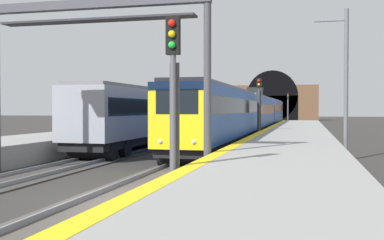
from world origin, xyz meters
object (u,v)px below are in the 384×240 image
Objects in this scene: catenary_mast_near at (346,83)px; railway_signal_mid at (259,105)px; overhead_signal_gantry at (96,42)px; train_main_approaching at (255,112)px; railway_signal_near at (173,91)px; train_adjacent_platform at (187,113)px; railway_signal_far at (288,105)px.

railway_signal_mid is at bearing 27.13° from catenary_mast_near.
railway_signal_mid is at bearing -12.90° from overhead_signal_gantry.
railway_signal_near is (-37.96, -1.84, 0.84)m from train_main_approaching.
railway_signal_mid is (-4.99, -7.00, 0.64)m from train_adjacent_platform.
train_adjacent_platform is at bearing -7.89° from railway_signal_far.
train_main_approaching is 14.40m from railway_signal_mid.
railway_signal_mid reaches higher than train_main_approaching.
railway_signal_near reaches higher than train_adjacent_platform.
railway_signal_far is at bearing 177.48° from train_main_approaching.
train_adjacent_platform is 51.02m from railway_signal_far.
railway_signal_mid is 12.16m from catenary_mast_near.
train_main_approaching reaches higher than train_adjacent_platform.
railway_signal_near is at bearing -165.13° from train_adjacent_platform.
catenary_mast_near reaches higher than railway_signal_near.
railway_signal_near reaches higher than train_main_approaching.
railway_signal_mid is 0.55× the size of overhead_signal_gantry.
railway_signal_far is (50.52, -7.00, 1.15)m from train_adjacent_platform.
catenary_mast_near reaches higher than overhead_signal_gantry.
train_adjacent_platform is 5.22× the size of catenary_mast_near.
railway_signal_near is 0.90× the size of railway_signal_far.
railway_signal_far is 66.53m from catenary_mast_near.
train_main_approaching is at bearing 16.38° from catenary_mast_near.
overhead_signal_gantry is 13.15m from catenary_mast_near.
catenary_mast_near is at bearing 4.76° from railway_signal_far.
railway_signal_far is (55.51, -0.00, 0.51)m from railway_signal_mid.
train_adjacent_platform is 8.11× the size of railway_signal_mid.
overhead_signal_gantry is (-24.28, -2.58, 2.98)m from train_adjacent_platform.
catenary_mast_near reaches higher than railway_signal_mid.
train_main_approaching is at bearing -172.66° from railway_signal_mid.
railway_signal_far is at bearing -6.73° from train_adjacent_platform.
overhead_signal_gantry is at bearing -172.78° from train_adjacent_platform.
overhead_signal_gantry reaches higher than railway_signal_far.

